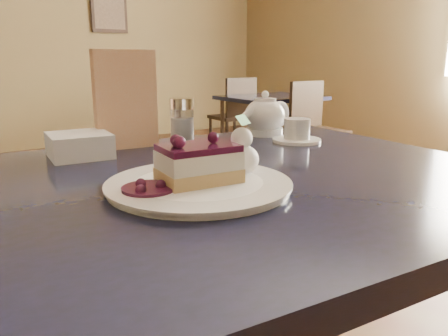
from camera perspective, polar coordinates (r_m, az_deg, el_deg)
main_table at (r=0.81m, az=-4.89°, el=-7.41°), size 1.39×1.03×0.80m
dessert_plate at (r=0.74m, az=-3.30°, el=-2.26°), size 0.31×0.31×0.01m
cheesecake_slice at (r=0.73m, az=-3.34°, el=0.57°), size 0.14×0.11×0.06m
whipped_cream at (r=0.78m, az=2.30°, el=1.17°), size 0.06×0.06×0.06m
berry_sauce at (r=0.70m, az=-9.82°, el=-2.66°), size 0.09×0.09×0.01m
tea_set at (r=1.25m, az=6.10°, el=6.27°), size 0.17×0.26×0.11m
menu_card at (r=1.09m, az=-12.73°, el=8.67°), size 0.15×0.05×0.24m
sugar_shaker at (r=1.13m, az=-5.50°, el=6.17°), size 0.06×0.06×0.12m
napkin_stack at (r=1.03m, az=-18.35°, el=2.85°), size 0.14×0.14×0.05m
bg_table_far_right at (r=4.36m, az=6.00°, el=1.36°), size 0.94×1.63×1.08m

